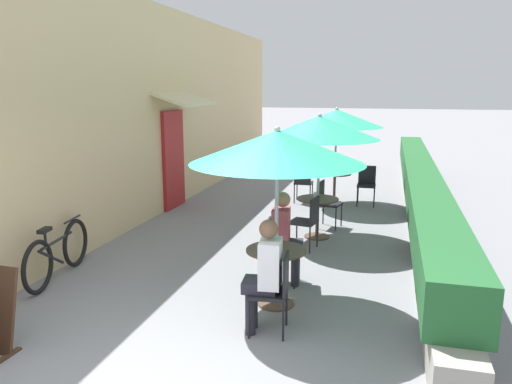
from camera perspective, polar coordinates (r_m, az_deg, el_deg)
The scene contains 19 objects.
cafe_facade_wall at distance 11.42m, azimuth -9.08°, elevation 9.28°, with size 0.98×14.38×4.20m.
planter_hedge at distance 10.68m, azimuth 18.23°, elevation 0.24°, with size 0.60×13.38×1.01m.
patio_table_near at distance 6.02m, azimuth 2.31°, elevation -8.46°, with size 0.72×0.72×0.70m.
patio_umbrella_near at distance 5.69m, azimuth 2.43°, elevation 5.16°, with size 2.02×2.02×2.16m.
cafe_chair_near_left at distance 6.68m, azimuth 2.37°, elevation -6.15°, with size 0.44×0.44×0.87m.
seated_patron_near_left at distance 6.62m, azimuth 3.35°, elevation -4.79°, with size 0.43×0.36×1.25m.
cafe_chair_near_right at distance 5.36m, azimuth 2.24°, elevation -10.82°, with size 0.44×0.44×0.87m.
seated_patron_near_right at distance 5.31m, azimuth 1.04°, elevation -9.05°, with size 0.43×0.36×1.25m.
patio_table_mid at distance 8.73m, azimuth 7.04°, elevation -2.06°, with size 0.72×0.72×0.70m.
patio_umbrella_mid at distance 8.50m, azimuth 7.29°, elevation 7.31°, with size 2.02×2.02×2.16m.
cafe_chair_mid_left at distance 8.06m, azimuth 5.95°, elevation -3.03°, with size 0.47×0.47×0.87m.
cafe_chair_mid_right at distance 9.40m, azimuth 7.99°, elevation -0.93°, with size 0.47×0.47×0.87m.
coffee_cup_mid at distance 8.75m, azimuth 6.82°, elevation -0.31°, with size 0.07×0.07×0.09m.
patio_table_far at distance 11.32m, azimuth 8.97°, elevation 1.10°, with size 0.72×0.72×0.70m.
patio_umbrella_far at distance 11.14m, azimuth 9.21°, elevation 8.33°, with size 2.02×2.02×2.16m.
cafe_chair_far_left at distance 11.35m, azimuth 12.53°, elevation 1.12°, with size 0.40×0.40×0.87m.
cafe_chair_far_right at distance 11.32m, azimuth 5.41°, elevation 1.33°, with size 0.40×0.40×0.87m.
coffee_cup_far at distance 11.22m, azimuth 9.17°, elevation 2.32°, with size 0.07×0.07×0.09m.
bicycle_leaning at distance 7.37m, azimuth -21.72°, elevation -6.50°, with size 0.31×1.71×0.79m.
Camera 1 is at (2.10, -3.37, 2.59)m, focal length 35.00 mm.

